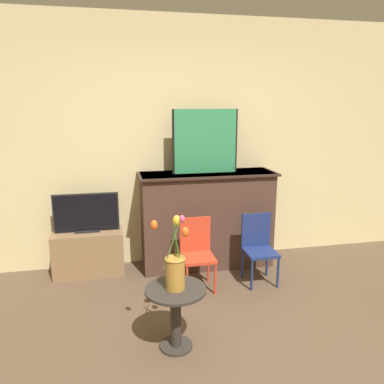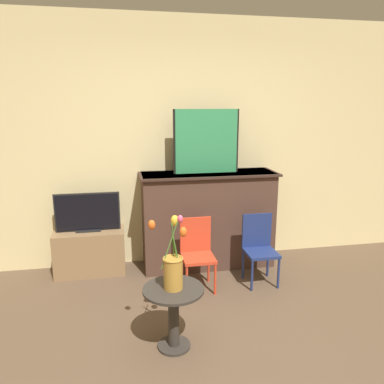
% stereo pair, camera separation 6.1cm
% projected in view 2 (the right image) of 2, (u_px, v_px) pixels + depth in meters
% --- Properties ---
extents(ground_plane, '(14.00, 14.00, 0.00)m').
position_uv_depth(ground_plane, '(235.00, 384.00, 2.45)').
color(ground_plane, brown).
extents(wall_back, '(8.00, 0.06, 2.70)m').
position_uv_depth(wall_back, '(181.00, 144.00, 4.17)').
color(wall_back, beige).
rests_on(wall_back, ground).
extents(fireplace_mantel, '(1.49, 0.48, 1.06)m').
position_uv_depth(fireplace_mantel, '(208.00, 218.00, 4.16)').
color(fireplace_mantel, '#4C3328').
rests_on(fireplace_mantel, ground).
extents(painting, '(0.71, 0.03, 0.67)m').
position_uv_depth(painting, '(206.00, 141.00, 3.97)').
color(painting, black).
rests_on(painting, fireplace_mantel).
extents(tv_stand, '(0.73, 0.35, 0.47)m').
position_uv_depth(tv_stand, '(90.00, 252.00, 4.02)').
color(tv_stand, olive).
rests_on(tv_stand, ground).
extents(tv_monitor, '(0.67, 0.12, 0.41)m').
position_uv_depth(tv_monitor, '(88.00, 213.00, 3.93)').
color(tv_monitor, black).
rests_on(tv_monitor, tv_stand).
extents(chair_red, '(0.31, 0.31, 0.70)m').
position_uv_depth(chair_red, '(197.00, 250.00, 3.67)').
color(chair_red, red).
rests_on(chair_red, ground).
extents(chair_blue, '(0.31, 0.31, 0.70)m').
position_uv_depth(chair_blue, '(259.00, 245.00, 3.79)').
color(chair_blue, navy).
rests_on(chair_blue, ground).
extents(side_table, '(0.45, 0.45, 0.48)m').
position_uv_depth(side_table, '(174.00, 309.00, 2.75)').
color(side_table, '#332D28').
rests_on(side_table, ground).
extents(vase_tulips, '(0.27, 0.21, 0.53)m').
position_uv_depth(vase_tulips, '(173.00, 266.00, 2.68)').
color(vase_tulips, '#B78433').
rests_on(vase_tulips, side_table).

